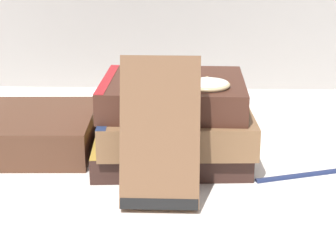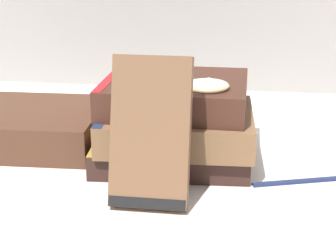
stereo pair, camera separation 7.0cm
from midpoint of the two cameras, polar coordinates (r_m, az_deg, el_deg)
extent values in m
plane|color=white|center=(0.71, -5.69, -6.05)|extent=(3.00, 3.00, 0.00)
cube|color=#331E19|center=(0.75, -2.49, -3.29)|extent=(0.21, 0.18, 0.03)
cube|color=olive|center=(0.75, -9.55, -3.33)|extent=(0.02, 0.16, 0.03)
cube|color=brown|center=(0.72, -1.93, -1.10)|extent=(0.20, 0.17, 0.04)
cube|color=navy|center=(0.73, -8.98, -1.12)|extent=(0.02, 0.15, 0.04)
cube|color=#422319|center=(0.72, -2.26, 2.13)|extent=(0.18, 0.15, 0.04)
cube|color=maroon|center=(0.73, -8.86, 2.19)|extent=(0.01, 0.15, 0.04)
cube|color=#4C2D1E|center=(0.81, -17.50, -1.65)|extent=(0.22, 0.18, 0.05)
cube|color=brown|center=(0.61, -4.11, -1.82)|extent=(0.09, 0.07, 0.16)
cube|color=black|center=(0.62, -4.15, -8.90)|extent=(0.08, 0.03, 0.02)
cylinder|color=silver|center=(0.68, 1.12, 3.06)|extent=(0.05, 0.05, 0.01)
torus|color=tan|center=(0.68, 1.12, 3.06)|extent=(0.05, 0.05, 0.01)
sphere|color=tan|center=(0.70, 1.16, 3.64)|extent=(0.01, 0.01, 0.01)
torus|color=#4C3828|center=(0.90, -9.85, -0.67)|extent=(0.05, 0.05, 0.00)
torus|color=#4C3828|center=(0.89, -5.93, -0.71)|extent=(0.05, 0.05, 0.00)
cylinder|color=#4C3828|center=(0.89, -7.91, -0.69)|extent=(0.02, 0.00, 0.00)
cylinder|color=#1E284C|center=(0.70, 10.63, -6.01)|extent=(0.12, 0.05, 0.01)
camera|label=1|loc=(0.04, -92.86, -0.95)|focal=60.00mm
camera|label=2|loc=(0.04, 87.14, 0.95)|focal=60.00mm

